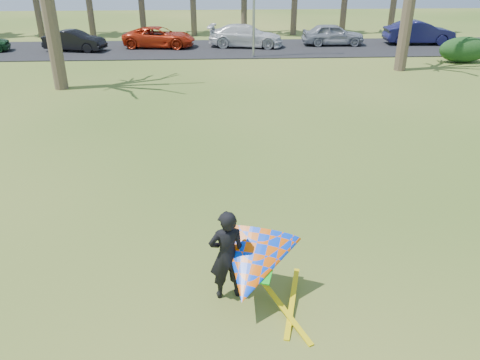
{
  "coord_description": "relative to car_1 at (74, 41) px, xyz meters",
  "views": [
    {
      "loc": [
        -0.58,
        -8.03,
        5.99
      ],
      "look_at": [
        0.0,
        2.0,
        1.1
      ],
      "focal_mm": 35.0,
      "sensor_mm": 36.0,
      "label": 1
    }
  ],
  "objects": [
    {
      "name": "ground",
      "position": [
        9.75,
        -24.61,
        -0.72
      ],
      "size": [
        100.0,
        100.0,
        0.0
      ],
      "primitive_type": "plane",
      "color": "#225713",
      "rests_on": "ground"
    },
    {
      "name": "parking_strip",
      "position": [
        9.75,
        0.39,
        -0.69
      ],
      "size": [
        46.0,
        7.0,
        0.06
      ],
      "primitive_type": "cube",
      "color": "black",
      "rests_on": "ground"
    },
    {
      "name": "hedge_near",
      "position": [
        24.29,
        -4.79,
        0.03
      ],
      "size": [
        3.04,
        1.38,
        1.52
      ],
      "primitive_type": "ellipsoid",
      "color": "#173B15",
      "rests_on": "ground"
    },
    {
      "name": "car_1",
      "position": [
        0.0,
        0.0,
        0.0
      ],
      "size": [
        4.24,
        2.21,
        1.33
      ],
      "primitive_type": "imported",
      "rotation": [
        0.0,
        0.0,
        1.36
      ],
      "color": "black",
      "rests_on": "parking_strip"
    },
    {
      "name": "car_2",
      "position": [
        5.51,
        1.07,
        0.02
      ],
      "size": [
        5.16,
        2.86,
        1.36
      ],
      "primitive_type": "imported",
      "rotation": [
        0.0,
        0.0,
        1.44
      ],
      "color": "red",
      "rests_on": "parking_strip"
    },
    {
      "name": "car_3",
      "position": [
        11.52,
        0.89,
        0.08
      ],
      "size": [
        5.43,
        2.98,
        1.49
      ],
      "primitive_type": "imported",
      "rotation": [
        0.0,
        0.0,
        1.39
      ],
      "color": "silver",
      "rests_on": "parking_strip"
    },
    {
      "name": "car_4",
      "position": [
        17.74,
        1.22,
        0.07
      ],
      "size": [
        4.37,
        1.83,
        1.48
      ],
      "primitive_type": "imported",
      "rotation": [
        0.0,
        0.0,
        1.55
      ],
      "color": "#92969E",
      "rests_on": "parking_strip"
    },
    {
      "name": "car_5",
      "position": [
        23.99,
        1.24,
        0.14
      ],
      "size": [
        4.93,
        1.91,
        1.6
      ],
      "primitive_type": "imported",
      "rotation": [
        0.0,
        0.0,
        1.53
      ],
      "color": "#161643",
      "rests_on": "parking_strip"
    },
    {
      "name": "kite_flyer",
      "position": [
        9.73,
        -25.66,
        0.13
      ],
      "size": [
        2.13,
        2.39,
        2.02
      ],
      "color": "black",
      "rests_on": "ground"
    }
  ]
}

